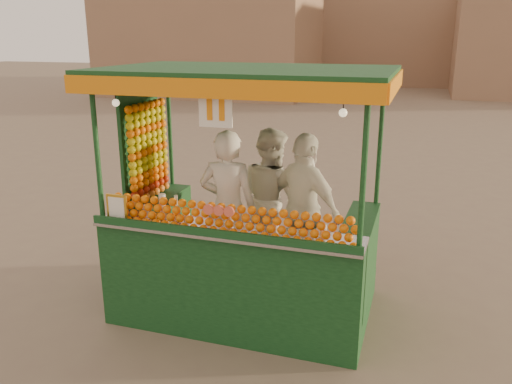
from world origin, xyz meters
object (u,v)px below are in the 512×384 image
(juice_cart, at_px, (237,239))
(vendor_right, at_px, (304,209))
(vendor_left, at_px, (228,208))
(vendor_middle, at_px, (271,198))

(juice_cart, bearing_deg, vendor_right, 30.72)
(vendor_left, bearing_deg, vendor_middle, -123.86)
(juice_cart, distance_m, vendor_left, 0.34)
(juice_cart, relative_size, vendor_middle, 1.77)
(juice_cart, bearing_deg, vendor_left, 140.83)
(juice_cart, distance_m, vendor_middle, 0.75)
(vendor_left, relative_size, vendor_middle, 1.04)
(vendor_left, distance_m, vendor_right, 0.81)
(vendor_middle, xyz_separation_m, vendor_right, (0.45, -0.31, 0.01))
(vendor_middle, relative_size, vendor_right, 0.99)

